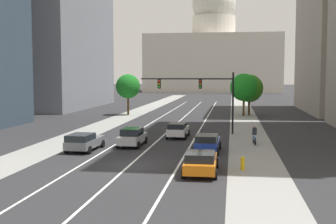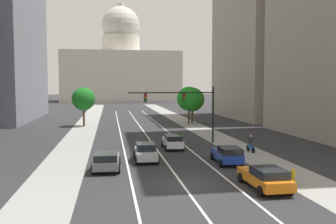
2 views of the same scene
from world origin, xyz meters
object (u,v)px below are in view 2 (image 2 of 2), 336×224
object	(u,v)px
car_gray	(107,160)
street_tree_near_left	(83,99)
traffic_signal_mast	(185,103)
car_silver	(146,152)
fire_hydrant	(293,175)
car_blue	(227,154)
street_tree_near_right	(189,99)
car_orange	(265,177)
car_white	(173,141)
street_tree_mid_right	(192,100)
cyclist	(251,144)
capitol_building	(121,69)

from	to	relation	value
car_gray	street_tree_near_left	bearing A→B (deg)	9.08
traffic_signal_mast	street_tree_near_left	size ratio (longest dim) A/B	1.58
car_silver	fire_hydrant	world-z (taller)	car_silver
car_blue	street_tree_near_right	bearing A→B (deg)	-4.44
car_orange	fire_hydrant	world-z (taller)	car_orange
car_white	street_tree_mid_right	bearing A→B (deg)	-15.98
car_silver	street_tree_near_left	size ratio (longest dim) A/B	0.70
street_tree_mid_right	street_tree_near_right	bearing A→B (deg)	-128.59
cyclist	street_tree_near_right	size ratio (longest dim) A/B	0.27
traffic_signal_mast	street_tree_near_right	size ratio (longest dim) A/B	1.55
street_tree_near_left	car_blue	bearing A→B (deg)	-65.78
car_blue	cyclist	distance (m)	6.04
capitol_building	street_tree_mid_right	world-z (taller)	capitol_building
fire_hydrant	street_tree_near_left	size ratio (longest dim) A/B	0.15
car_orange	fire_hydrant	bearing A→B (deg)	-62.67
car_orange	capitol_building	bearing A→B (deg)	1.52
traffic_signal_mast	street_tree_near_right	bearing A→B (deg)	76.74
car_white	street_tree_near_right	size ratio (longest dim) A/B	0.65
car_white	car_silver	size ratio (longest dim) A/B	0.93
capitol_building	car_gray	bearing A→B (deg)	-92.30
capitol_building	cyclist	xyz separation A→B (m)	(8.85, -118.52, -12.38)
cyclist	car_white	bearing A→B (deg)	61.44
street_tree_near_left	cyclist	bearing A→B (deg)	-55.84
street_tree_mid_right	car_white	bearing A→B (deg)	-107.05
capitol_building	street_tree_near_left	xyz separation A→B (m)	(-8.83, -92.46, -8.89)
car_blue	car_gray	size ratio (longest dim) A/B	0.92
car_silver	fire_hydrant	bearing A→B (deg)	-131.12
capitol_building	car_white	size ratio (longest dim) A/B	11.35
car_orange	car_silver	world-z (taller)	car_silver
car_orange	street_tree_near_right	bearing A→B (deg)	-5.84
capitol_building	car_orange	size ratio (longest dim) A/B	9.64
fire_hydrant	street_tree_near_right	world-z (taller)	street_tree_near_right
car_gray	car_orange	bearing A→B (deg)	-122.52
car_white	street_tree_near_left	distance (m)	25.55
car_blue	car_silver	distance (m)	6.99
traffic_signal_mast	street_tree_near_left	xyz separation A→B (m)	(-12.55, 19.37, -0.23)
street_tree_mid_right	street_tree_near_left	xyz separation A→B (m)	(-18.21, -2.14, 0.27)
car_gray	capitol_building	bearing A→B (deg)	-0.21
fire_hydrant	street_tree_near_right	size ratio (longest dim) A/B	0.14
street_tree_near_right	car_blue	bearing A→B (deg)	-96.42
car_gray	cyclist	size ratio (longest dim) A/B	2.72
car_gray	car_blue	bearing A→B (deg)	-83.77
car_orange	car_silver	size ratio (longest dim) A/B	1.10
street_tree_mid_right	car_orange	bearing A→B (deg)	-96.20
fire_hydrant	cyclist	distance (m)	10.91
car_white	street_tree_near_left	xyz separation A→B (m)	(-10.49, 23.02, 3.55)
car_gray	cyclist	bearing A→B (deg)	-66.78
car_orange	street_tree_mid_right	bearing A→B (deg)	-6.87
car_blue	car_gray	world-z (taller)	car_blue
car_gray	fire_hydrant	xyz separation A→B (m)	(12.58, -5.49, -0.31)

